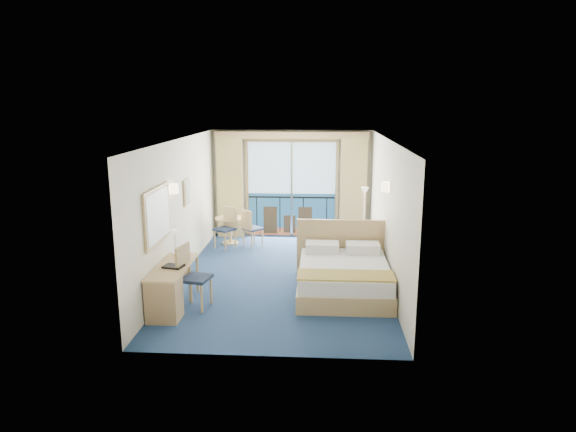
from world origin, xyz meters
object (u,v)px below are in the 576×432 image
object	(u,v)px
round_table	(230,224)
table_chair_b	(227,225)
nightstand	(370,257)
table_chair_a	(250,226)
desk	(166,293)
floor_lamp	(364,202)
desk_chair	(190,273)
bed	(343,275)
armchair	(354,241)

from	to	relation	value
round_table	table_chair_b	bearing A→B (deg)	-89.97
nightstand	table_chair_a	world-z (taller)	table_chair_a
desk	floor_lamp	bearing A→B (deg)	50.71
desk	table_chair_b	xyz separation A→B (m)	(0.27, 4.03, 0.14)
desk_chair	table_chair_a	size ratio (longest dim) A/B	1.18
bed	desk	world-z (taller)	bed
nightstand	table_chair_a	bearing A→B (deg)	149.41
table_chair_a	table_chair_b	size ratio (longest dim) A/B	0.94
armchair	desk_chair	size ratio (longest dim) A/B	0.68
desk_chair	table_chair_b	xyz separation A→B (m)	(-0.03, 3.60, -0.06)
desk	armchair	bearing A→B (deg)	47.60
nightstand	table_chair_a	size ratio (longest dim) A/B	0.61
armchair	desk	xyz separation A→B (m)	(-3.23, -3.54, 0.07)
desk_chair	armchair	bearing A→B (deg)	-31.35
bed	table_chair_a	bearing A→B (deg)	126.33
nightstand	table_chair_a	distance (m)	3.13
armchair	desk_chair	world-z (taller)	desk_chair
desk	table_chair_a	distance (m)	4.19
floor_lamp	desk_chair	size ratio (longest dim) A/B	1.35
bed	floor_lamp	distance (m)	3.14
bed	table_chair_a	distance (m)	3.53
desk	table_chair_a	world-z (taller)	table_chair_a
bed	table_chair_a	xyz separation A→B (m)	(-2.09, 2.84, 0.20)
bed	table_chair_b	xyz separation A→B (m)	(-2.62, 2.75, 0.23)
bed	nightstand	size ratio (longest dim) A/B	3.82
desk	table_chair_a	xyz separation A→B (m)	(0.80, 4.11, 0.11)
armchair	round_table	bearing A→B (deg)	-51.43
desk_chair	round_table	distance (m)	3.98
floor_lamp	nightstand	bearing A→B (deg)	-89.85
armchair	table_chair_b	bearing A→B (deg)	-44.45
armchair	desk	distance (m)	4.79
round_table	table_chair_a	distance (m)	0.61
bed	nightstand	xyz separation A→B (m)	(0.60, 1.25, -0.04)
table_chair_a	table_chair_b	world-z (taller)	table_chair_b
table_chair_b	round_table	bearing A→B (deg)	122.52
desk	nightstand	bearing A→B (deg)	35.85
nightstand	desk_chair	size ratio (longest dim) A/B	0.52
round_table	bed	bearing A→B (deg)	-50.06
armchair	floor_lamp	world-z (taller)	floor_lamp
desk	round_table	xyz separation A→B (m)	(0.27, 4.41, 0.08)
floor_lamp	desk_chair	distance (m)	5.02
armchair	table_chair_b	distance (m)	3.01
desk	table_chair_b	distance (m)	4.04
floor_lamp	table_chair_b	distance (m)	3.27
bed	table_chair_b	world-z (taller)	bed
floor_lamp	armchair	bearing A→B (deg)	-109.67
round_table	table_chair_a	world-z (taller)	table_chair_a
table_chair_b	armchair	bearing A→B (deg)	23.07
floor_lamp	round_table	size ratio (longest dim) A/B	2.03
bed	floor_lamp	size ratio (longest dim) A/B	1.47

